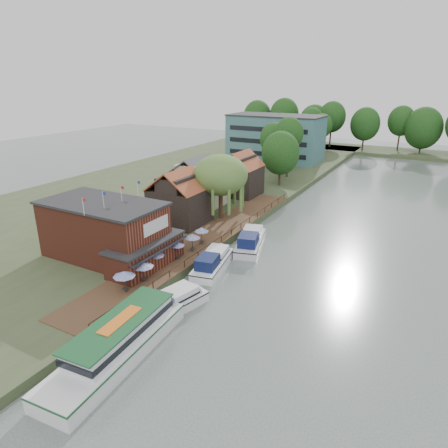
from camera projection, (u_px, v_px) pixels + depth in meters
The scene contains 27 objects.
ground at pixel (219, 289), 45.12m from camera, with size 260.00×260.00×0.00m, color #4A5652.
land_bank at pixel (179, 185), 87.38m from camera, with size 50.00×140.00×1.00m, color #384728.
quay_deck at pixel (205, 239), 56.63m from camera, with size 6.00×50.00×0.10m, color #47301E.
quay_rail at pixel (223, 238), 55.65m from camera, with size 0.20×49.00×1.00m, color black, non-canonical shape.
pub at pixel (116, 232), 49.10m from camera, with size 20.00×11.00×7.30m, color maroon, non-canonical shape.
hotel_block at pixel (275, 137), 110.19m from camera, with size 25.40×12.40×12.30m, color #38666B, non-canonical shape.
cottage_a at pixel (179, 197), 61.67m from camera, with size 8.60×7.60×8.50m, color black, non-canonical shape.
cottage_b at pixel (198, 181), 71.24m from camera, with size 9.60×8.60×8.50m, color beige, non-canonical shape.
cottage_c at pixel (241, 174), 76.81m from camera, with size 7.60×7.60×8.50m, color black, non-canonical shape.
willow at pixel (221, 187), 63.39m from camera, with size 8.60×8.60×10.43m, color #476B2D, non-canonical shape.
umbrella_0 at pixel (125, 282), 42.07m from camera, with size 2.38×2.38×2.38m, color #1C3C9B, non-canonical shape.
umbrella_1 at pixel (143, 272), 44.21m from camera, with size 2.38×2.38×2.38m, color navy, non-canonical shape.
umbrella_2 at pixel (156, 261), 46.93m from camera, with size 2.09×2.09×2.38m, color navy, non-canonical shape.
umbrella_3 at pixel (177, 250), 49.77m from camera, with size 1.99×1.99×2.38m, color navy, non-canonical shape.
umbrella_4 at pixel (192, 242), 52.15m from camera, with size 2.10×2.10×2.38m, color navy, non-canonical shape.
umbrella_5 at pixel (202, 236), 54.37m from camera, with size 1.97×1.97×2.38m, color #1B3995, non-canonical shape.
cruiser_0 at pixel (168, 302), 40.25m from camera, with size 3.32×10.28×2.51m, color silver, non-canonical shape.
cruiser_1 at pixel (213, 260), 49.63m from camera, with size 3.30×10.19×2.48m, color white, non-canonical shape.
cruiser_2 at pixel (251, 238), 56.00m from camera, with size 3.49×10.77×2.65m, color silver, non-canonical shape.
tour_boat at pixel (116, 341), 33.48m from camera, with size 4.36×15.53×3.39m, color silver, non-canonical shape.
swan at pixel (118, 339), 36.21m from camera, with size 0.44×0.44×0.44m, color white.
bank_tree_0 at pixel (280, 159), 83.47m from camera, with size 7.90×7.90×11.40m, color #143811, non-canonical shape.
bank_tree_1 at pixel (288, 147), 90.28m from camera, with size 6.43×6.43×13.58m, color #143811, non-canonical shape.
bank_tree_2 at pixel (273, 147), 96.95m from camera, with size 6.67×6.67×11.70m, color #143811, non-canonical shape.
bank_tree_3 at pixel (303, 135), 114.45m from camera, with size 8.57×8.57×12.21m, color #143811, non-canonical shape.
bank_tree_4 at pixel (321, 133), 121.45m from camera, with size 6.42×6.42×11.71m, color #143811, non-canonical shape.
bank_tree_5 at pixel (311, 128), 127.16m from camera, with size 7.24×7.24×13.00m, color #143811, non-canonical shape.
Camera 1 is at (19.88, -34.54, 22.43)m, focal length 32.00 mm.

